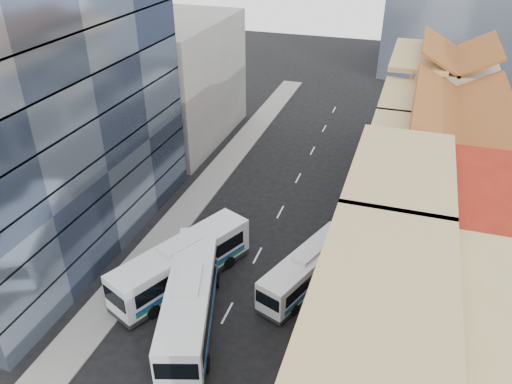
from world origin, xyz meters
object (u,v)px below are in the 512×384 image
(bus_left_near, at_px, (190,300))
(bus_right, at_px, (307,268))
(office_tower, at_px, (19,67))
(bus_left_far, at_px, (182,262))

(bus_left_near, xyz_separation_m, bus_right, (6.66, 6.23, -0.44))
(office_tower, distance_m, bus_right, 25.49)
(bus_left_near, height_order, bus_left_far, bus_left_near)
(bus_left_far, bearing_deg, bus_left_near, -33.02)
(bus_left_near, height_order, bus_right, bus_left_near)
(bus_left_far, relative_size, bus_right, 1.21)
(office_tower, bearing_deg, bus_left_far, -8.53)
(bus_right, bearing_deg, office_tower, -157.47)
(office_tower, xyz_separation_m, bus_left_far, (12.66, -1.90, -13.10))
(bus_left_near, distance_m, bus_right, 9.13)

